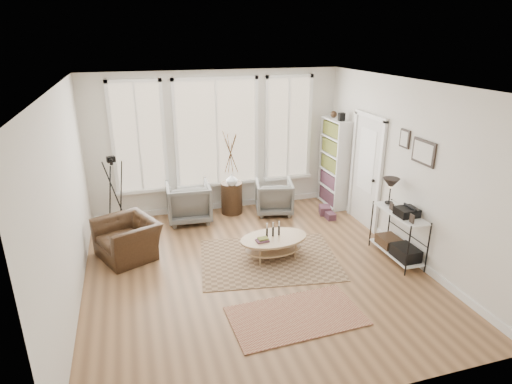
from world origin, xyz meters
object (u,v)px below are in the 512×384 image
object	(u,v)px
side_table	(231,172)
accent_chair	(128,239)
armchair_right	(274,197)
bookcase	(334,163)
coffee_table	(273,242)
armchair_left	(189,202)
low_shelf	(398,230)

from	to	relation	value
side_table	accent_chair	distance (m)	2.57
armchair_right	side_table	size ratio (longest dim) A/B	0.41
bookcase	accent_chair	distance (m)	4.54
coffee_table	accent_chair	bearing A→B (deg)	162.37
armchair_left	armchair_right	distance (m)	1.77
coffee_table	accent_chair	size ratio (longest dim) A/B	1.22
bookcase	armchair_left	size ratio (longest dim) A/B	2.38
low_shelf	coffee_table	size ratio (longest dim) A/B	1.08
low_shelf	armchair_right	world-z (taller)	low_shelf
armchair_right	side_table	distance (m)	1.04
low_shelf	bookcase	bearing A→B (deg)	88.72
accent_chair	coffee_table	bearing A→B (deg)	48.05
coffee_table	accent_chair	xyz separation A→B (m)	(-2.33, 0.74, 0.04)
low_shelf	accent_chair	xyz separation A→B (m)	(-4.29, 1.36, -0.19)
bookcase	side_table	bearing A→B (deg)	175.47
armchair_left	armchair_right	size ratio (longest dim) A/B	1.14
armchair_left	bookcase	bearing A→B (deg)	-178.05
armchair_left	accent_chair	xyz separation A→B (m)	(-1.20, -1.20, -0.07)
armchair_left	side_table	xyz separation A→B (m)	(0.92, 0.14, 0.50)
accent_chair	side_table	bearing A→B (deg)	97.84
bookcase	armchair_right	bearing A→B (deg)	-176.93
bookcase	low_shelf	distance (m)	2.56
low_shelf	coffee_table	bearing A→B (deg)	162.34
bookcase	armchair_right	world-z (taller)	bookcase
armchair_left	side_table	bearing A→B (deg)	-168.90
side_table	bookcase	bearing A→B (deg)	-4.53
coffee_table	armchair_left	bearing A→B (deg)	120.32
bookcase	armchair_left	world-z (taller)	bookcase
armchair_left	armchair_right	xyz separation A→B (m)	(1.77, -0.11, -0.05)
low_shelf	coffee_table	xyz separation A→B (m)	(-1.96, 0.62, -0.23)
armchair_left	coffee_table	bearing A→B (deg)	123.01
coffee_table	bookcase	bearing A→B (deg)	43.30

